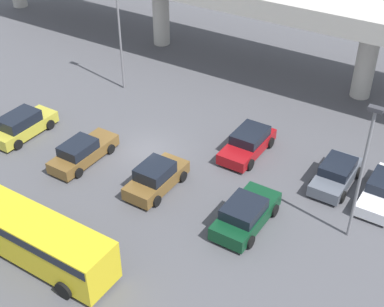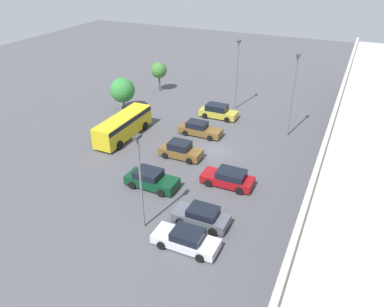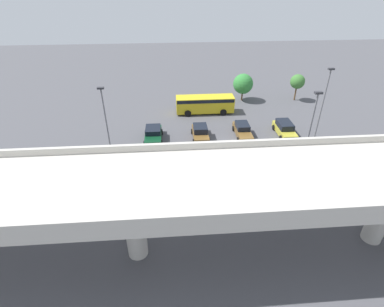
{
  "view_description": "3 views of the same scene",
  "coord_description": "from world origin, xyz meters",
  "px_view_note": "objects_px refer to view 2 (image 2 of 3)",
  "views": [
    {
      "loc": [
        17.73,
        -22.38,
        19.71
      ],
      "look_at": [
        3.67,
        -0.32,
        1.42
      ],
      "focal_mm": 50.0,
      "sensor_mm": 36.0,
      "label": 1
    },
    {
      "loc": [
        32.33,
        12.11,
        18.86
      ],
      "look_at": [
        5.87,
        0.01,
        2.62
      ],
      "focal_mm": 35.0,
      "sensor_mm": 36.0,
      "label": 2
    },
    {
      "loc": [
        6.34,
        30.31,
        18.45
      ],
      "look_at": [
        4.15,
        2.22,
        0.82
      ],
      "focal_mm": 28.0,
      "sensor_mm": 36.0,
      "label": 3
    }
  ],
  "objects_px": {
    "parked_car_1": "(200,129)",
    "lamp_post_near_aisle": "(293,91)",
    "parked_car_2": "(181,150)",
    "parked_car_3": "(228,178)",
    "tree_front_left": "(159,70)",
    "lamp_post_by_overpass": "(237,71)",
    "parked_car_5": "(201,216)",
    "parked_car_0": "(218,112)",
    "lamp_post_mid_lot": "(140,176)",
    "shuttle_bus": "(123,125)",
    "parked_car_6": "(186,239)",
    "tree_front_right": "(122,90)",
    "parked_car_4": "(151,179)"
  },
  "relations": [
    {
      "from": "parked_car_1",
      "to": "lamp_post_near_aisle",
      "type": "bearing_deg",
      "value": 23.66
    },
    {
      "from": "parked_car_2",
      "to": "parked_car_3",
      "type": "distance_m",
      "value": 6.74
    },
    {
      "from": "parked_car_1",
      "to": "tree_front_left",
      "type": "xyz_separation_m",
      "value": [
        -11.12,
        -11.28,
        2.35
      ]
    },
    {
      "from": "lamp_post_by_overpass",
      "to": "tree_front_left",
      "type": "distance_m",
      "value": 12.72
    },
    {
      "from": "parked_car_5",
      "to": "parked_car_2",
      "type": "bearing_deg",
      "value": -55.22
    },
    {
      "from": "lamp_post_near_aisle",
      "to": "parked_car_1",
      "type": "bearing_deg",
      "value": -66.34
    },
    {
      "from": "parked_car_0",
      "to": "lamp_post_mid_lot",
      "type": "bearing_deg",
      "value": -83.83
    },
    {
      "from": "shuttle_bus",
      "to": "lamp_post_by_overpass",
      "type": "distance_m",
      "value": 16.11
    },
    {
      "from": "tree_front_left",
      "to": "parked_car_2",
      "type": "bearing_deg",
      "value": 34.9
    },
    {
      "from": "parked_car_6",
      "to": "parked_car_2",
      "type": "bearing_deg",
      "value": -62.14
    },
    {
      "from": "parked_car_6",
      "to": "tree_front_right",
      "type": "relative_size",
      "value": 1.11
    },
    {
      "from": "parked_car_0",
      "to": "parked_car_1",
      "type": "relative_size",
      "value": 0.96
    },
    {
      "from": "parked_car_5",
      "to": "parked_car_6",
      "type": "relative_size",
      "value": 0.9
    },
    {
      "from": "parked_car_0",
      "to": "lamp_post_mid_lot",
      "type": "height_order",
      "value": "lamp_post_mid_lot"
    },
    {
      "from": "parked_car_5",
      "to": "parked_car_1",
      "type": "bearing_deg",
      "value": -65.93
    },
    {
      "from": "lamp_post_by_overpass",
      "to": "tree_front_right",
      "type": "bearing_deg",
      "value": -63.03
    },
    {
      "from": "parked_car_5",
      "to": "tree_front_right",
      "type": "relative_size",
      "value": 1.01
    },
    {
      "from": "parked_car_3",
      "to": "lamp_post_mid_lot",
      "type": "distance_m",
      "value": 9.73
    },
    {
      "from": "parked_car_5",
      "to": "lamp_post_by_overpass",
      "type": "distance_m",
      "value": 24.27
    },
    {
      "from": "parked_car_6",
      "to": "shuttle_bus",
      "type": "xyz_separation_m",
      "value": [
        -12.95,
        -13.83,
        0.82
      ]
    },
    {
      "from": "parked_car_0",
      "to": "shuttle_bus",
      "type": "distance_m",
      "value": 12.13
    },
    {
      "from": "lamp_post_near_aisle",
      "to": "tree_front_left",
      "type": "relative_size",
      "value": 2.17
    },
    {
      "from": "parked_car_4",
      "to": "lamp_post_near_aisle",
      "type": "height_order",
      "value": "lamp_post_near_aisle"
    },
    {
      "from": "parked_car_2",
      "to": "lamp_post_near_aisle",
      "type": "xyz_separation_m",
      "value": [
        -9.45,
        8.82,
        4.51
      ]
    },
    {
      "from": "tree_front_left",
      "to": "lamp_post_near_aisle",
      "type": "bearing_deg",
      "value": 70.73
    },
    {
      "from": "lamp_post_near_aisle",
      "to": "tree_front_left",
      "type": "distance_m",
      "value": 21.71
    },
    {
      "from": "parked_car_6",
      "to": "tree_front_left",
      "type": "relative_size",
      "value": 1.14
    },
    {
      "from": "parked_car_6",
      "to": "lamp_post_mid_lot",
      "type": "distance_m",
      "value": 5.54
    },
    {
      "from": "tree_front_right",
      "to": "parked_car_6",
      "type": "bearing_deg",
      "value": 43.02
    },
    {
      "from": "parked_car_5",
      "to": "shuttle_bus",
      "type": "bearing_deg",
      "value": -36.36
    },
    {
      "from": "parked_car_4",
      "to": "tree_front_left",
      "type": "bearing_deg",
      "value": 117.21
    },
    {
      "from": "parked_car_2",
      "to": "parked_car_4",
      "type": "relative_size",
      "value": 0.93
    },
    {
      "from": "parked_car_1",
      "to": "lamp_post_mid_lot",
      "type": "xyz_separation_m",
      "value": [
        16.29,
        2.47,
        3.86
      ]
    },
    {
      "from": "parked_car_1",
      "to": "parked_car_5",
      "type": "height_order",
      "value": "parked_car_1"
    },
    {
      "from": "parked_car_0",
      "to": "tree_front_left",
      "type": "xyz_separation_m",
      "value": [
        -5.68,
        -11.4,
        2.26
      ]
    },
    {
      "from": "parked_car_1",
      "to": "parked_car_2",
      "type": "distance_m",
      "value": 5.46
    },
    {
      "from": "parked_car_1",
      "to": "lamp_post_by_overpass",
      "type": "xyz_separation_m",
      "value": [
        -9.13,
        1.12,
        4.41
      ]
    },
    {
      "from": "parked_car_3",
      "to": "parked_car_2",
      "type": "bearing_deg",
      "value": -24.64
    },
    {
      "from": "parked_car_0",
      "to": "lamp_post_near_aisle",
      "type": "bearing_deg",
      "value": -9.16
    },
    {
      "from": "lamp_post_near_aisle",
      "to": "lamp_post_mid_lot",
      "type": "distance_m",
      "value": 21.35
    },
    {
      "from": "parked_car_6",
      "to": "lamp_post_near_aisle",
      "type": "xyz_separation_m",
      "value": [
        -20.94,
        2.75,
        4.61
      ]
    },
    {
      "from": "parked_car_0",
      "to": "lamp_post_near_aisle",
      "type": "height_order",
      "value": "lamp_post_near_aisle"
    },
    {
      "from": "lamp_post_by_overpass",
      "to": "tree_front_left",
      "type": "height_order",
      "value": "lamp_post_by_overpass"
    },
    {
      "from": "parked_car_3",
      "to": "shuttle_bus",
      "type": "bearing_deg",
      "value": -17.09
    },
    {
      "from": "parked_car_4",
      "to": "parked_car_5",
      "type": "bearing_deg",
      "value": -24.99
    },
    {
      "from": "tree_front_left",
      "to": "parked_car_1",
      "type": "bearing_deg",
      "value": 45.42
    },
    {
      "from": "lamp_post_by_overpass",
      "to": "parked_car_1",
      "type": "bearing_deg",
      "value": -6.98
    },
    {
      "from": "parked_car_6",
      "to": "parked_car_0",
      "type": "bearing_deg",
      "value": -74.44
    },
    {
      "from": "parked_car_2",
      "to": "lamp_post_mid_lot",
      "type": "distance_m",
      "value": 11.69
    },
    {
      "from": "parked_car_5",
      "to": "lamp_post_mid_lot",
      "type": "xyz_separation_m",
      "value": [
        2.13,
        -3.85,
        3.87
      ]
    }
  ]
}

